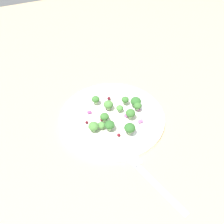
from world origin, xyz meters
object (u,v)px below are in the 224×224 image
at_px(plate, 112,117).
at_px(broccoli_floret_1, 96,99).
at_px(broccoli_floret_0, 109,105).
at_px(broccoli_floret_2, 136,102).
at_px(fork, 151,179).

xyz_separation_m(plate, broccoli_floret_1, (-0.06, -0.02, 0.02)).
bearing_deg(broccoli_floret_0, broccoli_floret_1, -147.79).
bearing_deg(broccoli_floret_2, broccoli_floret_1, -119.49).
bearing_deg(fork, broccoli_floret_1, -174.47).
bearing_deg(broccoli_floret_2, fork, -18.74).
bearing_deg(broccoli_floret_1, broccoli_floret_0, 32.21).
xyz_separation_m(broccoli_floret_0, broccoli_floret_1, (-0.04, -0.02, -0.00)).
relative_size(plate, broccoli_floret_1, 12.55).
height_order(broccoli_floret_2, fork, broccoli_floret_2).
distance_m(plate, fork, 0.21).
bearing_deg(plate, broccoli_floret_0, -179.82).
xyz_separation_m(broccoli_floret_1, broccoli_floret_2, (0.06, 0.10, 0.00)).
relative_size(broccoli_floret_1, broccoli_floret_2, 0.76).
bearing_deg(broccoli_floret_0, plate, 0.18).
xyz_separation_m(plate, broccoli_floret_0, (-0.02, -0.00, 0.02)).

